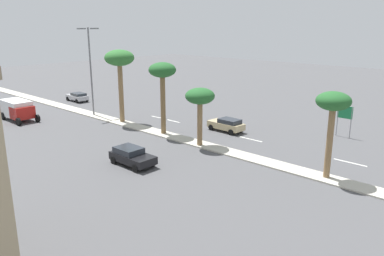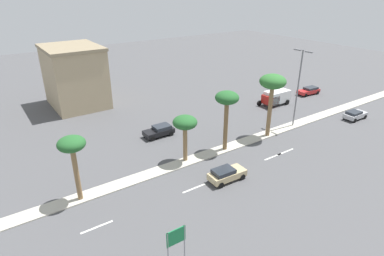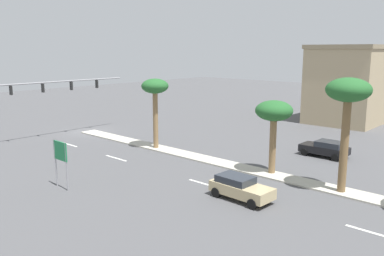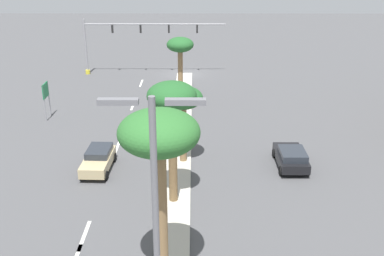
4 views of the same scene
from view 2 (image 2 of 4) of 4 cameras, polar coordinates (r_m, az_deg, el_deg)
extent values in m
plane|color=#4C4C4F|center=(40.15, 4.94, -3.98)|extent=(160.00, 160.00, 0.00)
cube|color=#B7B2A3|center=(45.31, 13.08, -1.04)|extent=(1.80, 74.21, 0.12)
cube|color=silver|center=(29.77, -16.41, -16.41)|extent=(0.20, 2.80, 0.01)
cube|color=silver|center=(33.15, 0.42, -10.56)|extent=(0.20, 2.80, 0.01)
cube|color=silver|center=(39.81, 14.10, -4.93)|extent=(0.20, 2.80, 0.01)
cube|color=silver|center=(41.32, 16.14, -4.05)|extent=(0.20, 2.80, 0.01)
cylinder|color=gray|center=(24.46, -4.26, -20.85)|extent=(0.10, 0.10, 3.25)
cylinder|color=gray|center=(24.96, -1.34, -19.62)|extent=(0.10, 0.10, 3.25)
cube|color=#19723F|center=(24.02, -2.83, -18.55)|extent=(0.08, 1.55, 1.28)
cube|color=tan|center=(56.98, -19.91, 8.31)|extent=(10.39, 8.12, 9.34)
cube|color=gray|center=(55.96, -20.64, 13.14)|extent=(10.69, 8.42, 0.50)
cylinder|color=olive|center=(31.90, -19.68, -7.67)|extent=(0.47, 0.47, 5.39)
ellipsoid|color=#235B28|center=(30.43, -20.49, -2.63)|extent=(2.51, 2.51, 1.38)
cylinder|color=olive|center=(36.78, -1.21, -2.73)|extent=(0.50, 0.50, 4.25)
ellipsoid|color=#235B28|center=(35.67, -1.25, 1.01)|extent=(2.76, 2.76, 1.52)
cylinder|color=brown|center=(39.04, 5.97, 0.37)|extent=(0.52, 0.52, 6.18)
ellipsoid|color=#235B28|center=(37.74, 6.20, 5.35)|extent=(2.81, 2.81, 1.55)
cylinder|color=olive|center=(43.57, 13.53, 2.88)|extent=(0.55, 0.55, 6.86)
ellipsoid|color=#2D6B2D|center=(42.32, 14.06, 7.96)|extent=(3.38, 3.38, 1.86)
cylinder|color=slate|center=(47.21, 18.13, 6.52)|extent=(0.20, 0.20, 10.78)
cube|color=slate|center=(46.53, 18.10, 12.97)|extent=(1.10, 0.24, 0.16)
cube|color=slate|center=(45.47, 19.89, 12.49)|extent=(1.10, 0.24, 0.16)
cube|color=#B2B2B7|center=(54.86, 26.83, 2.06)|extent=(1.82, 3.86, 0.63)
cube|color=#262B33|center=(54.30, 26.66, 2.44)|extent=(1.61, 2.14, 0.37)
cylinder|color=black|center=(56.44, 26.78, 2.30)|extent=(0.24, 0.65, 0.64)
cylinder|color=black|center=(55.72, 28.19, 1.75)|extent=(0.24, 0.65, 0.64)
cylinder|color=black|center=(54.24, 25.30, 1.76)|extent=(0.24, 0.65, 0.64)
cylinder|color=black|center=(53.49, 26.75, 1.18)|extent=(0.24, 0.65, 0.64)
cube|color=red|center=(63.80, 19.81, 6.12)|extent=(2.09, 4.51, 0.61)
cube|color=#262B33|center=(64.07, 20.20, 6.61)|extent=(1.77, 2.52, 0.40)
cylinder|color=black|center=(62.24, 19.42, 5.44)|extent=(0.26, 0.65, 0.64)
cylinder|color=black|center=(63.28, 18.29, 5.90)|extent=(0.26, 0.65, 0.64)
cylinder|color=black|center=(64.54, 21.24, 5.82)|extent=(0.26, 0.65, 0.64)
cylinder|color=black|center=(65.55, 20.11, 6.25)|extent=(0.26, 0.65, 0.64)
cube|color=tan|center=(34.23, 6.22, -8.16)|extent=(1.87, 4.09, 0.68)
cube|color=#262B33|center=(33.66, 5.58, -7.61)|extent=(1.63, 2.27, 0.45)
cylinder|color=black|center=(35.71, 7.18, -7.36)|extent=(0.24, 0.65, 0.64)
cylinder|color=black|center=(34.67, 8.89, -8.53)|extent=(0.24, 0.65, 0.64)
cylinder|color=black|center=(34.23, 3.46, -8.73)|extent=(0.24, 0.65, 0.64)
cylinder|color=black|center=(33.14, 5.12, -10.01)|extent=(0.24, 0.65, 0.64)
cube|color=black|center=(43.67, -5.89, -0.65)|extent=(1.91, 4.04, 0.63)
cube|color=#262B33|center=(43.66, -5.35, 0.17)|extent=(1.72, 2.22, 0.47)
cylinder|color=black|center=(42.50, -6.95, -1.91)|extent=(0.22, 0.64, 0.64)
cylinder|color=black|center=(43.96, -8.06, -1.05)|extent=(0.22, 0.64, 0.64)
cylinder|color=black|center=(43.71, -3.68, -1.00)|extent=(0.22, 0.64, 0.64)
cylinder|color=black|center=(45.14, -4.87, -0.19)|extent=(0.22, 0.64, 0.64)
cube|color=#B21E19|center=(55.52, 13.62, 4.90)|extent=(2.29, 2.01, 1.45)
cube|color=silver|center=(56.57, 14.74, 5.41)|extent=(2.29, 4.28, 1.96)
cylinder|color=black|center=(54.14, 13.50, 3.59)|extent=(0.28, 0.90, 0.90)
cylinder|color=black|center=(55.58, 11.78, 4.30)|extent=(0.28, 0.90, 0.90)
cylinder|color=black|center=(57.22, 16.41, 4.39)|extent=(0.28, 0.90, 0.90)
cylinder|color=black|center=(58.59, 14.71, 5.04)|extent=(0.28, 0.90, 0.90)
camera|label=1|loc=(54.50, -40.28, 10.60)|focal=35.85mm
camera|label=3|loc=(34.49, 49.56, -0.84)|focal=37.63mm
camera|label=4|loc=(55.77, 26.33, 17.54)|focal=43.23mm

